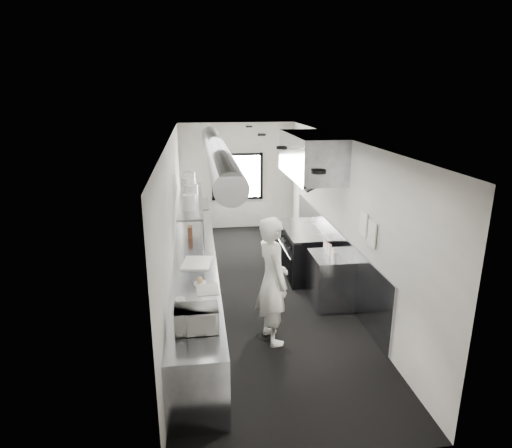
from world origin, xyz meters
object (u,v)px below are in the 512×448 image
object	(u,v)px
range	(304,251)
exhaust_hood	(311,156)
plate_stack_a	(189,202)
pass_shelf	(191,200)
bottle_station	(330,280)
squeeze_bottle_b	(333,254)
squeeze_bottle_e	(325,244)
far_work_table	(195,221)
knife_block	(190,232)
squeeze_bottle_a	(334,257)
line_cook	(273,281)
cutting_board	(197,263)
plate_stack_c	(189,187)
squeeze_bottle_d	(327,248)
deli_tub_a	(180,329)
plate_stack_b	(191,194)
small_plate	(200,283)
prep_counter	(196,283)
deli_tub_b	(180,302)
squeeze_bottle_c	(330,250)
plate_stack_d	(189,181)
microwave	(197,319)

from	to	relation	value
range	exhaust_hood	bearing A→B (deg)	-0.00
plate_stack_a	pass_shelf	bearing A→B (deg)	88.66
range	bottle_station	size ratio (longest dim) A/B	1.78
squeeze_bottle_b	squeeze_bottle_e	distance (m)	0.50
range	far_work_table	size ratio (longest dim) A/B	1.33
knife_block	squeeze_bottle_a	xyz separation A→B (m)	(2.31, -1.65, -0.01)
exhaust_hood	line_cook	bearing A→B (deg)	-115.39
cutting_board	squeeze_bottle_e	world-z (taller)	squeeze_bottle_e
plate_stack_c	squeeze_bottle_d	xyz separation A→B (m)	(2.33, -1.77, -0.76)
bottle_station	line_cook	xyz separation A→B (m)	(-1.19, -0.99, 0.51)
line_cook	squeeze_bottle_d	xyz separation A→B (m)	(1.14, 1.11, 0.04)
pass_shelf	deli_tub_a	xyz separation A→B (m)	(-0.14, -3.85, -0.59)
far_work_table	plate_stack_b	distance (m)	2.83
line_cook	deli_tub_a	distance (m)	1.73
bottle_station	far_work_table	bearing A→B (deg)	120.53
small_plate	cutting_board	bearing A→B (deg)	93.03
prep_counter	squeeze_bottle_a	xyz separation A→B (m)	(2.23, -0.54, 0.55)
deli_tub_b	plate_stack_a	bearing A→B (deg)	86.66
cutting_board	squeeze_bottle_c	world-z (taller)	squeeze_bottle_c
plate_stack_b	squeeze_bottle_d	world-z (taller)	plate_stack_b
prep_counter	plate_stack_a	world-z (taller)	plate_stack_a
pass_shelf	far_work_table	bearing A→B (deg)	88.93
squeeze_bottle_d	cutting_board	bearing A→B (deg)	-175.99
plate_stack_d	squeeze_bottle_d	distance (m)	3.40
cutting_board	squeeze_bottle_d	distance (m)	2.23
line_cook	exhaust_hood	bearing A→B (deg)	-38.06
pass_shelf	plate_stack_c	xyz separation A→B (m)	(-0.03, 0.18, 0.22)
cutting_board	squeeze_bottle_e	distance (m)	2.29
far_work_table	microwave	world-z (taller)	microwave
squeeze_bottle_a	plate_stack_b	bearing A→B (deg)	142.79
deli_tub_a	deli_tub_b	xyz separation A→B (m)	(-0.02, 0.67, 0.00)
pass_shelf	plate_stack_d	distance (m)	0.80
deli_tub_a	squeeze_bottle_e	size ratio (longest dim) A/B	0.75
prep_counter	deli_tub_b	distance (m)	1.76
plate_stack_c	plate_stack_d	xyz separation A→B (m)	(-0.00, 0.59, 0.01)
pass_shelf	knife_block	distance (m)	0.66
far_work_table	knife_block	distance (m)	2.65
small_plate	deli_tub_b	bearing A→B (deg)	-112.53
far_work_table	squeeze_bottle_a	world-z (taller)	squeeze_bottle_a
plate_stack_c	plate_stack_a	bearing A→B (deg)	-89.35
prep_counter	plate_stack_c	world-z (taller)	plate_stack_c
plate_stack_d	squeeze_bottle_a	distance (m)	3.71
knife_block	plate_stack_d	size ratio (longest dim) A/B	0.55
far_work_table	squeeze_bottle_b	bearing A→B (deg)	-60.88
squeeze_bottle_e	bottle_station	bearing A→B (deg)	-86.98
deli_tub_a	plate_stack_c	bearing A→B (deg)	88.54
pass_shelf	small_plate	xyz separation A→B (m)	(0.11, -2.54, -0.63)
exhaust_hood	bottle_station	xyz separation A→B (m)	(0.05, -1.40, -1.94)
far_work_table	squeeze_bottle_e	xyz separation A→B (m)	(2.28, -3.56, 0.54)
pass_shelf	squeeze_bottle_b	bearing A→B (deg)	-38.95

